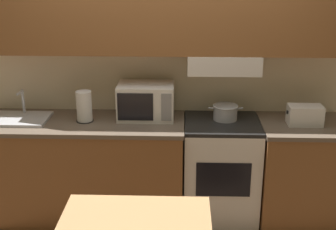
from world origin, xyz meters
The scene contains 10 objects.
ground_plane centered at (0.00, 0.00, 0.00)m, with size 16.00×16.00×0.00m, color #4C3828.
wall_back centered at (0.01, -0.07, 1.51)m, with size 5.45×0.38×2.55m.
lower_counter_main centered at (-0.68, -0.31, 0.44)m, with size 1.71×0.64×0.88m.
lower_counter_right_stub centered at (1.18, -0.31, 0.44)m, with size 0.71×0.64×0.88m.
stove_range centered at (0.50, -0.29, 0.44)m, with size 0.63×0.59×0.88m.
cooking_pot centered at (0.53, -0.23, 0.95)m, with size 0.29×0.22×0.13m.
microwave centered at (-0.15, -0.20, 1.03)m, with size 0.47×0.33×0.30m.
toaster centered at (1.17, -0.33, 0.97)m, with size 0.29×0.16×0.16m.
sink_basin centered at (-1.22, -0.31, 0.90)m, with size 0.49×0.36×0.23m.
paper_towel_roll centered at (-0.66, -0.31, 1.01)m, with size 0.15×0.15×0.26m.
Camera 1 is at (0.17, -3.99, 2.24)m, focal length 50.00 mm.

